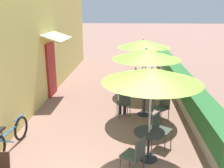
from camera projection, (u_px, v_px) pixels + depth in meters
cafe_facade_wall at (50, 42)px, 10.18m from camera, size 0.98×13.48×4.20m
planter_hedge at (178, 80)px, 10.32m from camera, size 0.60×12.48×1.01m
patio_table_near at (149, 140)px, 5.71m from camera, size 0.71×0.71×0.70m
patio_umbrella_near at (152, 75)px, 5.27m from camera, size 2.14×2.14×2.24m
cafe_chair_near_left at (136, 154)px, 5.13m from camera, size 0.55×0.55×0.87m
cafe_chair_near_right at (160, 127)px, 6.28m from camera, size 0.55×0.55×0.87m
coffee_cup_near at (150, 127)px, 5.76m from camera, size 0.07×0.07×0.09m
patio_table_mid at (144, 101)px, 8.17m from camera, size 0.71×0.71×0.70m
patio_umbrella_mid at (146, 54)px, 7.72m from camera, size 2.14×2.14×2.24m
cafe_chair_mid_left at (147, 93)px, 8.80m from camera, size 0.50×0.50×0.87m
cafe_chair_mid_right at (124, 102)px, 7.98m from camera, size 0.48×0.48×0.87m
seated_patron_mid_right at (123, 96)px, 8.04m from camera, size 0.40×0.46×1.25m
cafe_chair_mid_back at (162, 106)px, 7.68m from camera, size 0.57×0.57×0.87m
coffee_cup_mid at (147, 94)px, 8.06m from camera, size 0.07×0.07×0.09m
patio_table_far at (142, 80)px, 10.53m from camera, size 0.71×0.71×0.70m
patio_umbrella_far at (144, 44)px, 10.08m from camera, size 2.14×2.14×2.24m
cafe_chair_far_left at (138, 75)px, 11.18m from camera, size 0.45×0.45×0.87m
cafe_chair_far_right at (147, 84)px, 9.86m from camera, size 0.45×0.45×0.87m
coffee_cup_far at (142, 74)px, 10.53m from camera, size 0.07×0.07×0.09m
bicycle_leaning at (10, 138)px, 6.12m from camera, size 0.23×1.71×0.73m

